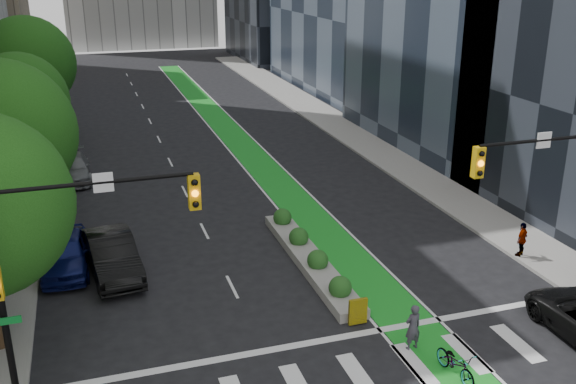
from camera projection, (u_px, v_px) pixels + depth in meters
ground at (346, 358)px, 21.40m from camera, size 160.00×160.00×0.00m
sidewalk_left at (20, 170)px, 40.39m from camera, size 3.60×90.00×0.15m
sidewalk_right at (363, 140)px, 47.15m from camera, size 3.60×90.00×0.15m
bike_lane_paint at (231, 134)px, 49.13m from camera, size 2.20×70.00×0.01m
tree_mid at (0, 134)px, 27.10m from camera, size 6.40×6.40×8.78m
tree_midfar at (19, 102)px, 36.27m from camera, size 5.60×5.60×7.76m
tree_far at (28, 64)px, 44.98m from camera, size 6.60×6.60×9.00m
signal_left at (53, 257)px, 17.70m from camera, size 6.14×0.51×7.20m
signal_right at (572, 191)px, 22.67m from camera, size 5.82×0.51×7.20m
median_planter at (309, 256)px, 27.92m from camera, size 1.20×10.26×1.10m
bicycle at (456, 363)px, 20.27m from camera, size 0.84×1.96×1.00m
cyclist at (413, 327)px, 21.64m from camera, size 0.66×0.49×1.68m
parked_car_left_near at (66, 253)px, 27.22m from camera, size 2.13×4.86×1.63m
parked_car_left_mid at (112, 255)px, 26.86m from camera, size 2.40×5.38×1.72m
parked_car_left_far at (72, 168)px, 38.59m from camera, size 2.20×5.07×1.45m
pedestrian_far at (522, 239)px, 28.23m from camera, size 0.99×0.79×1.57m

